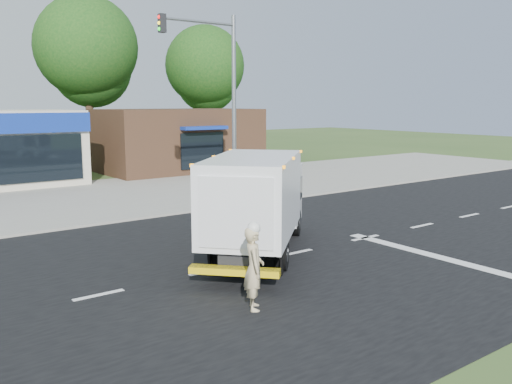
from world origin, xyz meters
The scene contains 10 objects.
ground centered at (0.00, 0.00, 0.00)m, with size 120.00×120.00×0.00m, color #385123.
road_asphalt centered at (0.00, 0.00, 0.00)m, with size 60.00×14.00×0.02m, color black.
sidewalk centered at (0.00, 8.20, 0.06)m, with size 60.00×2.40×0.12m, color gray.
parking_apron centered at (0.00, 14.00, 0.01)m, with size 60.00×9.00×0.02m, color gray.
lane_markings centered at (1.35, -1.35, 0.02)m, with size 55.20×7.00×0.01m.
ems_box_truck centered at (-1.00, 0.55, 1.71)m, with size 6.28×6.09×2.97m.
emergency_worker centered at (-3.61, -2.80, 0.94)m, with size 0.71×0.79×1.93m.
brown_storefront centered at (7.00, 19.98, 2.00)m, with size 10.00×6.70×4.00m.
traffic_signal_pole centered at (2.35, 7.60, 4.92)m, with size 3.51×0.25×8.00m.
background_trees centered at (-0.85, 28.16, 7.38)m, with size 36.77×7.39×12.10m.
Camera 1 is at (-10.19, -11.75, 4.39)m, focal length 38.00 mm.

